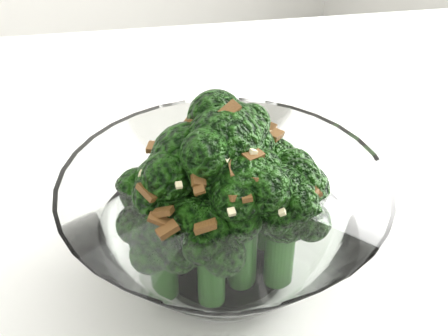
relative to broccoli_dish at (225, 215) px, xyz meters
name	(u,v)px	position (x,y,z in m)	size (l,w,h in m)	color
broccoli_dish	(225,215)	(0.00, 0.00, 0.00)	(0.22, 0.22, 0.14)	white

